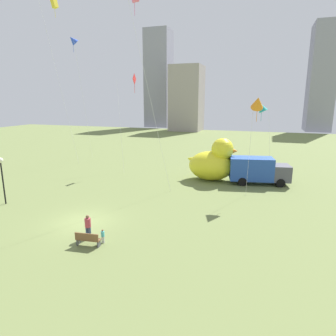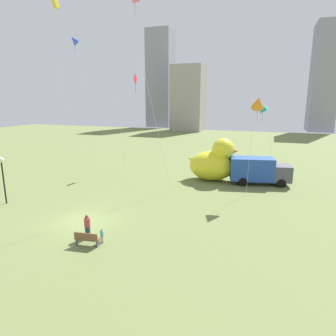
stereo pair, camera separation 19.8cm
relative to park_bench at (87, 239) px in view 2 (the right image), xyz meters
The scene contains 13 objects.
ground_plane 4.02m from the park_bench, 127.89° to the left, with size 140.00×140.00×0.00m, color olive.
park_bench is the anchor object (origin of this frame).
person_adult 1.19m from the park_bench, 121.17° to the left, with size 0.39×0.39×1.60m.
person_child 0.94m from the park_bench, 45.45° to the left, with size 0.22×0.22×0.91m.
giant_inflatable_duck 18.46m from the park_bench, 75.62° to the left, with size 5.75×3.69×4.77m.
lamppost 12.23m from the park_bench, 158.75° to the left, with size 0.46×0.46×4.10m.
box_truck 20.15m from the park_bench, 62.21° to the left, with size 6.51×3.43×2.85m.
city_skyline 78.78m from the park_bench, 91.62° to the left, with size 55.20×20.88×30.39m.
kite_blue 35.03m from the park_bench, 125.32° to the left, with size 2.35×2.53×18.10m.
kite_teal 26.86m from the park_bench, 69.01° to the left, with size 2.32×2.34×8.69m.
kite_red 23.74m from the park_bench, 106.76° to the left, with size 2.84×3.37×11.98m.
kite_orange 18.34m from the park_bench, 56.60° to the left, with size 1.36×1.72×9.37m.
kite_yellow 33.96m from the park_bench, 129.55° to the left, with size 2.85×2.81×21.65m.
Camera 2 is at (12.62, -17.37, 8.85)m, focal length 31.57 mm.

